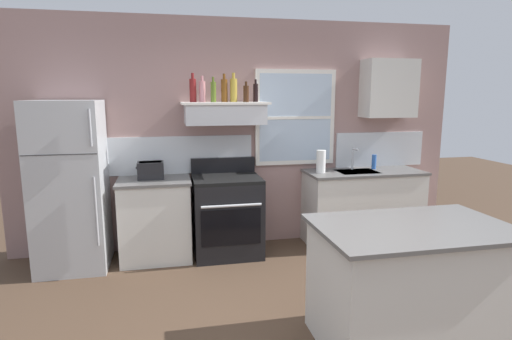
% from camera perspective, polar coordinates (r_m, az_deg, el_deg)
% --- Properties ---
extents(back_wall, '(5.40, 0.11, 2.70)m').
position_cam_1_polar(back_wall, '(5.06, -1.53, 4.87)').
color(back_wall, gray).
rests_on(back_wall, ground_plane).
extents(refrigerator, '(0.70, 0.72, 1.77)m').
position_cam_1_polar(refrigerator, '(4.78, -24.02, -2.01)').
color(refrigerator, '#B7BABC').
rests_on(refrigerator, ground_plane).
extents(counter_left_of_stove, '(0.79, 0.63, 0.91)m').
position_cam_1_polar(counter_left_of_stove, '(4.83, -13.54, -6.52)').
color(counter_left_of_stove, silver).
rests_on(counter_left_of_stove, ground_plane).
extents(toaster, '(0.30, 0.20, 0.19)m').
position_cam_1_polar(toaster, '(4.74, -14.17, -0.00)').
color(toaster, black).
rests_on(toaster, counter_left_of_stove).
extents(stove_range, '(0.76, 0.69, 1.09)m').
position_cam_1_polar(stove_range, '(4.83, -3.98, -6.14)').
color(stove_range, black).
rests_on(stove_range, ground_plane).
extents(range_hood_shelf, '(0.96, 0.52, 0.24)m').
position_cam_1_polar(range_hood_shelf, '(4.74, -4.32, 7.76)').
color(range_hood_shelf, silver).
extents(bottle_red_label_wine, '(0.07, 0.07, 0.32)m').
position_cam_1_polar(bottle_red_label_wine, '(4.75, -8.61, 10.75)').
color(bottle_red_label_wine, maroon).
rests_on(bottle_red_label_wine, range_hood_shelf).
extents(bottle_rose_pink, '(0.07, 0.07, 0.29)m').
position_cam_1_polar(bottle_rose_pink, '(4.75, -7.34, 10.63)').
color(bottle_rose_pink, '#C67F84').
rests_on(bottle_rose_pink, range_hood_shelf).
extents(bottle_olive_oil_square, '(0.06, 0.06, 0.27)m').
position_cam_1_polar(bottle_olive_oil_square, '(4.69, -5.84, 10.61)').
color(bottle_olive_oil_square, '#4C601E').
rests_on(bottle_olive_oil_square, range_hood_shelf).
extents(bottle_amber_wine, '(0.07, 0.07, 0.31)m').
position_cam_1_polar(bottle_amber_wine, '(4.77, -4.35, 10.81)').
color(bottle_amber_wine, brown).
rests_on(bottle_amber_wine, range_hood_shelf).
extents(bottle_champagne_gold_foil, '(0.08, 0.08, 0.32)m').
position_cam_1_polar(bottle_champagne_gold_foil, '(4.79, -3.08, 10.88)').
color(bottle_champagne_gold_foil, '#B29333').
rests_on(bottle_champagne_gold_foil, range_hood_shelf).
extents(bottle_brown_stout, '(0.06, 0.06, 0.23)m').
position_cam_1_polar(bottle_brown_stout, '(4.72, -1.36, 10.40)').
color(bottle_brown_stout, '#381E0F').
rests_on(bottle_brown_stout, range_hood_shelf).
extents(bottle_balsamic_dark, '(0.06, 0.06, 0.25)m').
position_cam_1_polar(bottle_balsamic_dark, '(4.81, -0.05, 10.53)').
color(bottle_balsamic_dark, black).
rests_on(bottle_balsamic_dark, range_hood_shelf).
extents(counter_right_with_sink, '(1.43, 0.63, 0.91)m').
position_cam_1_polar(counter_right_with_sink, '(5.37, 14.30, -4.87)').
color(counter_right_with_sink, silver).
rests_on(counter_right_with_sink, ground_plane).
extents(sink_faucet, '(0.03, 0.17, 0.28)m').
position_cam_1_polar(sink_faucet, '(5.28, 13.17, 1.90)').
color(sink_faucet, silver).
rests_on(sink_faucet, counter_right_with_sink).
extents(paper_towel_roll, '(0.11, 0.11, 0.27)m').
position_cam_1_polar(paper_towel_roll, '(5.02, 8.85, 1.17)').
color(paper_towel_roll, white).
rests_on(paper_towel_roll, counter_right_with_sink).
extents(dish_soap_bottle, '(0.06, 0.06, 0.18)m').
position_cam_1_polar(dish_soap_bottle, '(5.42, 15.79, 1.09)').
color(dish_soap_bottle, blue).
rests_on(dish_soap_bottle, counter_right_with_sink).
extents(kitchen_island, '(1.40, 0.90, 0.91)m').
position_cam_1_polar(kitchen_island, '(3.36, 20.30, -14.47)').
color(kitchen_island, silver).
rests_on(kitchen_island, ground_plane).
extents(upper_cabinet_right, '(0.64, 0.32, 0.70)m').
position_cam_1_polar(upper_cabinet_right, '(5.48, 17.66, 10.54)').
color(upper_cabinet_right, silver).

